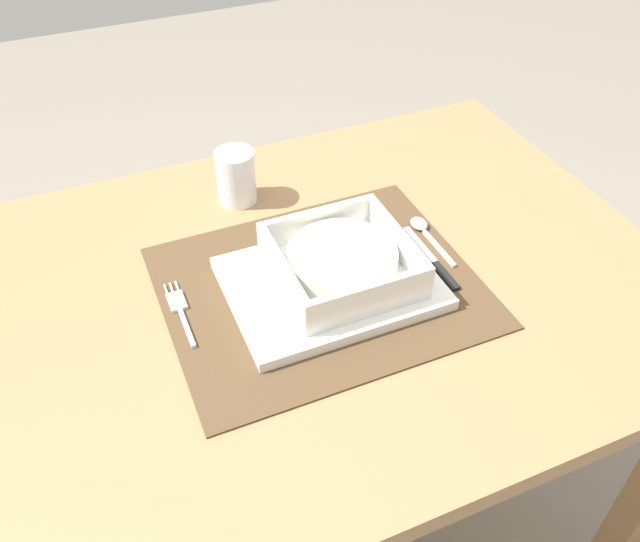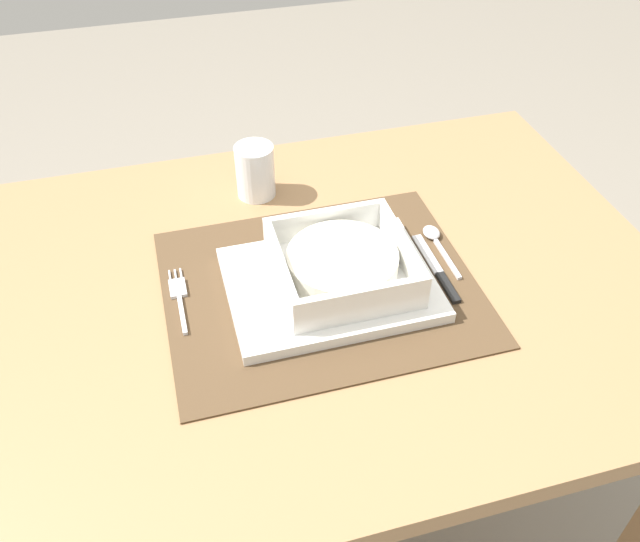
{
  "view_description": "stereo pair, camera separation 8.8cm",
  "coord_description": "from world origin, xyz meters",
  "px_view_note": "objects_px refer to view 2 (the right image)",
  "views": [
    {
      "loc": [
        -0.27,
        -0.62,
        1.36
      ],
      "look_at": [
        -0.01,
        -0.01,
        0.77
      ],
      "focal_mm": 37.07,
      "sensor_mm": 36.0,
      "label": 1
    },
    {
      "loc": [
        -0.19,
        -0.65,
        1.36
      ],
      "look_at": [
        -0.01,
        -0.01,
        0.77
      ],
      "focal_mm": 37.07,
      "sensor_mm": 36.0,
      "label": 2
    }
  ],
  "objects_px": {
    "butter_knife": "(438,272)",
    "drinking_glass": "(255,174)",
    "porridge_bowl": "(342,265)",
    "dining_table": "(325,332)",
    "fork": "(179,295)",
    "spoon": "(435,238)"
  },
  "relations": [
    {
      "from": "spoon",
      "to": "butter_knife",
      "type": "height_order",
      "value": "spoon"
    },
    {
      "from": "fork",
      "to": "drinking_glass",
      "type": "distance_m",
      "value": 0.26
    },
    {
      "from": "dining_table",
      "to": "drinking_glass",
      "type": "relative_size",
      "value": 11.27
    },
    {
      "from": "porridge_bowl",
      "to": "drinking_glass",
      "type": "xyz_separation_m",
      "value": [
        -0.07,
        0.25,
        -0.0
      ]
    },
    {
      "from": "fork",
      "to": "spoon",
      "type": "bearing_deg",
      "value": 4.17
    },
    {
      "from": "drinking_glass",
      "to": "spoon",
      "type": "bearing_deg",
      "value": -40.06
    },
    {
      "from": "porridge_bowl",
      "to": "drinking_glass",
      "type": "distance_m",
      "value": 0.26
    },
    {
      "from": "dining_table",
      "to": "porridge_bowl",
      "type": "height_order",
      "value": "porridge_bowl"
    },
    {
      "from": "porridge_bowl",
      "to": "fork",
      "type": "xyz_separation_m",
      "value": [
        -0.22,
        0.04,
        -0.03
      ]
    },
    {
      "from": "butter_knife",
      "to": "drinking_glass",
      "type": "bearing_deg",
      "value": 131.02
    },
    {
      "from": "spoon",
      "to": "porridge_bowl",
      "type": "bearing_deg",
      "value": -159.67
    },
    {
      "from": "butter_knife",
      "to": "dining_table",
      "type": "bearing_deg",
      "value": 170.68
    },
    {
      "from": "dining_table",
      "to": "porridge_bowl",
      "type": "bearing_deg",
      "value": -48.97
    },
    {
      "from": "porridge_bowl",
      "to": "drinking_glass",
      "type": "bearing_deg",
      "value": 105.44
    },
    {
      "from": "dining_table",
      "to": "fork",
      "type": "relative_size",
      "value": 7.7
    },
    {
      "from": "fork",
      "to": "spoon",
      "type": "xyz_separation_m",
      "value": [
        0.38,
        0.02,
        0.0
      ]
    },
    {
      "from": "dining_table",
      "to": "porridge_bowl",
      "type": "relative_size",
      "value": 5.5
    },
    {
      "from": "dining_table",
      "to": "drinking_glass",
      "type": "distance_m",
      "value": 0.27
    },
    {
      "from": "porridge_bowl",
      "to": "dining_table",
      "type": "bearing_deg",
      "value": 131.03
    },
    {
      "from": "butter_knife",
      "to": "drinking_glass",
      "type": "distance_m",
      "value": 0.33
    },
    {
      "from": "porridge_bowl",
      "to": "spoon",
      "type": "bearing_deg",
      "value": 19.11
    },
    {
      "from": "fork",
      "to": "spoon",
      "type": "relative_size",
      "value": 1.07
    }
  ]
}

